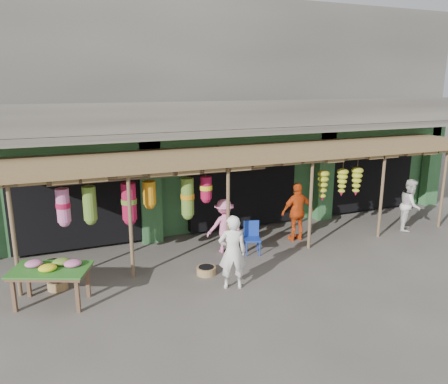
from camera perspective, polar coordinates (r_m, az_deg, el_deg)
name	(u,v)px	position (r m, az deg, el deg)	size (l,w,h in m)	color
ground	(274,251)	(12.46, 6.58, -7.61)	(80.00, 80.00, 0.00)	#514C47
building	(212,117)	(16.06, -1.60, 9.72)	(16.40, 6.80, 7.00)	gray
awning	(257,156)	(12.38, 4.40, 4.67)	(14.00, 2.70, 2.79)	brown
flower_table	(52,270)	(9.97, -21.60, -9.46)	(1.82, 1.48, 0.95)	brown
blue_chair	(252,236)	(12.09, 3.66, -5.69)	(0.53, 0.54, 0.90)	#1937A3
basket_left	(53,265)	(11.96, -21.44, -8.93)	(0.52, 0.52, 0.22)	brown
basket_mid	(206,271)	(10.92, -2.33, -10.21)	(0.48, 0.48, 0.18)	olive
basket_right	(58,284)	(10.88, -20.88, -11.21)	(0.46, 0.46, 0.21)	#998047
person_front	(232,252)	(9.95, 1.11, -7.86)	(0.63, 0.42, 1.74)	white
person_right	(410,205)	(15.03, 23.14, -1.56)	(0.81, 0.63, 1.66)	white
person_vendor	(297,212)	(13.10, 9.56, -2.57)	(1.03, 0.43, 1.75)	#E04E15
person_shopper	(224,226)	(12.07, 0.01, -4.43)	(0.97, 0.56, 1.51)	pink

